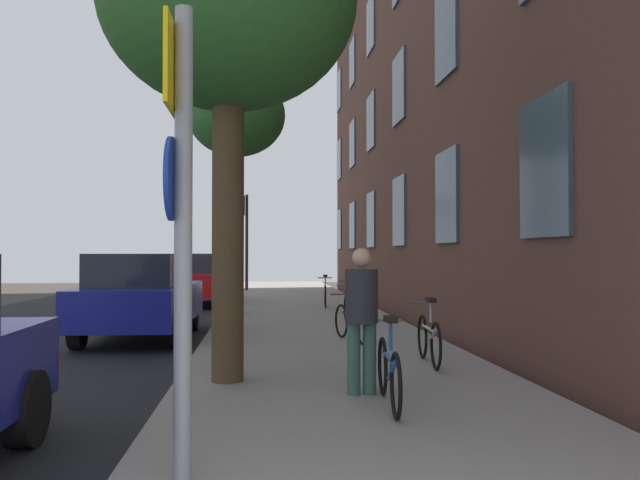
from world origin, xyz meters
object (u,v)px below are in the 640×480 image
at_px(tree_near, 229,5).
at_px(bicycle_4, 349,300).
at_px(bicycle_0, 389,371).
at_px(bicycle_1, 429,338).
at_px(traffic_light, 244,225).
at_px(pedestrian_0, 362,311).
at_px(bicycle_5, 325,294).
at_px(bicycle_3, 350,309).
at_px(car_1, 141,295).
at_px(tree_far, 236,119).
at_px(car_3, 206,271).
at_px(bicycle_2, 352,321).
at_px(sign_post, 180,205).
at_px(car_2, 192,278).

relative_size(tree_near, bicycle_4, 3.60).
xyz_separation_m(bicycle_0, bicycle_1, (1.03, 2.40, 0.00)).
distance_m(traffic_light, pedestrian_0, 20.33).
bearing_deg(tree_near, bicycle_5, 78.24).
distance_m(bicycle_3, car_1, 4.24).
relative_size(traffic_light, bicycle_3, 2.39).
bearing_deg(traffic_light, bicycle_0, -84.60).
bearing_deg(bicycle_3, traffic_light, 100.65).
bearing_deg(bicycle_1, tree_far, 110.44).
bearing_deg(car_1, traffic_light, 83.77).
xyz_separation_m(bicycle_0, car_3, (-3.72, 22.95, 0.37)).
bearing_deg(bicycle_1, traffic_light, 99.26).
distance_m(bicycle_1, car_1, 6.01).
relative_size(bicycle_0, bicycle_5, 1.02).
relative_size(bicycle_1, bicycle_3, 0.97).
distance_m(pedestrian_0, car_1, 6.63).
xyz_separation_m(traffic_light, bicycle_2, (2.26, -15.95, -2.34)).
bearing_deg(sign_post, bicycle_3, 75.44).
bearing_deg(bicycle_2, sign_post, -107.15).
height_order(bicycle_0, pedestrian_0, pedestrian_0).
relative_size(bicycle_1, car_1, 0.38).
height_order(sign_post, bicycle_4, sign_post).
distance_m(bicycle_0, car_1, 7.23).
xyz_separation_m(tree_far, bicycle_2, (2.19, -5.45, -4.58)).
distance_m(car_2, car_3, 8.34).
relative_size(bicycle_1, pedestrian_0, 1.02).
height_order(bicycle_0, bicycle_5, bicycle_5).
bearing_deg(sign_post, traffic_light, 90.40).
distance_m(bicycle_2, bicycle_5, 7.20).
height_order(traffic_light, car_2, traffic_light).
bearing_deg(car_3, bicycle_5, -68.78).
bearing_deg(bicycle_1, bicycle_3, 95.27).
height_order(traffic_light, bicycle_0, traffic_light).
bearing_deg(traffic_light, car_1, -96.23).
xyz_separation_m(bicycle_4, car_1, (-4.44, -3.31, 0.36)).
xyz_separation_m(tree_far, bicycle_5, (2.44, 1.75, -4.57)).
height_order(sign_post, traffic_light, traffic_light).
height_order(tree_far, bicycle_1, tree_far).
xyz_separation_m(bicycle_1, bicycle_2, (-0.73, 2.40, -0.01)).
bearing_deg(car_2, bicycle_2, -69.13).
distance_m(bicycle_0, car_2, 15.02).
xyz_separation_m(bicycle_1, pedestrian_0, (-1.21, -1.82, 0.54)).
distance_m(traffic_light, bicycle_0, 20.97).
height_order(tree_near, bicycle_0, tree_near).
distance_m(sign_post, car_3, 25.05).
distance_m(pedestrian_0, car_3, 22.65).
xyz_separation_m(bicycle_5, car_2, (-3.99, 2.62, 0.37)).
relative_size(bicycle_2, bicycle_5, 0.97).
bearing_deg(traffic_light, pedestrian_0, -84.96).
height_order(bicycle_0, car_3, car_3).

